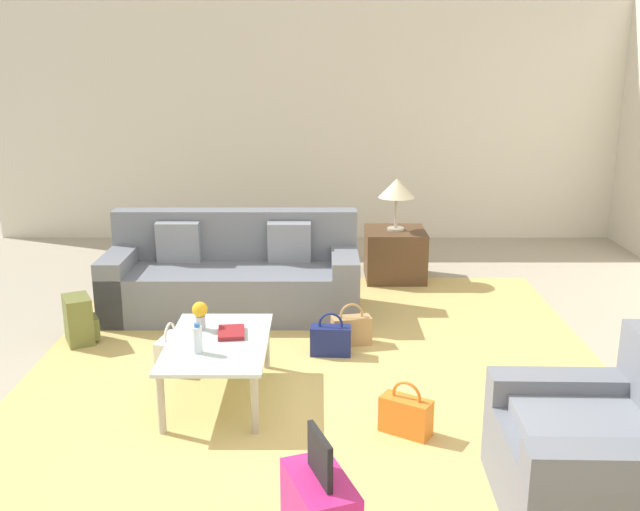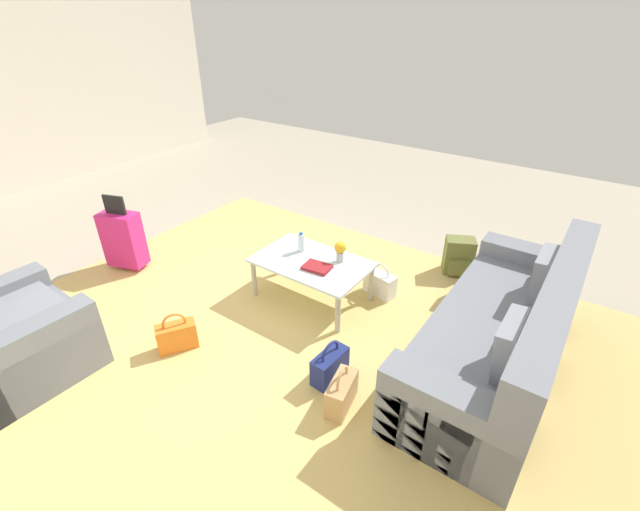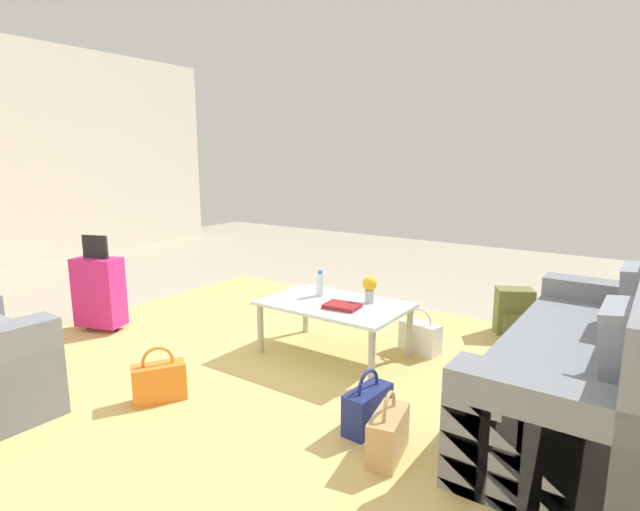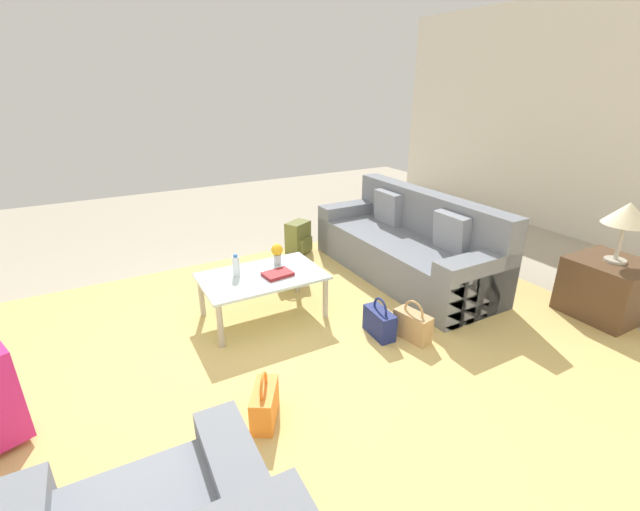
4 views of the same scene
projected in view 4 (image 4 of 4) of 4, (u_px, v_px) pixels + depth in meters
The scene contains 15 objects.
ground_plane at pixel (241, 356), 3.42m from camera, with size 12.00×12.00×0.00m, color #A89E89.
wall_left at pixel (637, 125), 5.10m from camera, with size 0.12×8.00×3.10m, color silver.
area_rug at pixel (319, 347), 3.52m from camera, with size 5.20×4.40×0.01m, color tan.
couch at pixel (409, 248), 4.77m from camera, with size 0.88×2.29×0.91m.
coffee_table at pixel (262, 280), 3.86m from camera, with size 1.08×0.69×0.42m.
water_bottle at pixel (236, 266), 3.79m from camera, with size 0.06×0.06×0.20m.
coffee_table_book at pixel (278, 274), 3.82m from camera, with size 0.25×0.18×0.03m, color maroon.
flower_vase at pixel (277, 252), 4.01m from camera, with size 0.11×0.11×0.21m.
side_table at pixel (607, 288), 3.94m from camera, with size 0.63×0.63×0.53m, color #513823.
table_lamp at pixel (628, 215), 3.68m from camera, with size 0.38×0.38×0.55m.
handbag_navy at pixel (379, 322), 3.65m from camera, with size 0.16×0.33×0.36m.
handbag_white at pixel (293, 275), 4.54m from camera, with size 0.34×0.20×0.36m.
handbag_tan at pixel (412, 325), 3.61m from camera, with size 0.20×0.34×0.36m.
handbag_orange at pixel (265, 404), 2.73m from camera, with size 0.29×0.35×0.36m.
backpack_olive at pixel (299, 238), 5.42m from camera, with size 0.36×0.34×0.40m.
Camera 4 is at (0.84, 2.80, 2.04)m, focal length 24.00 mm.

